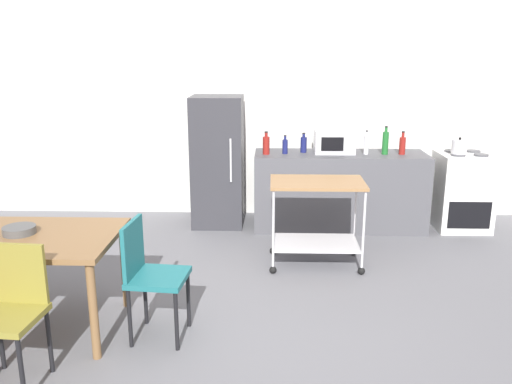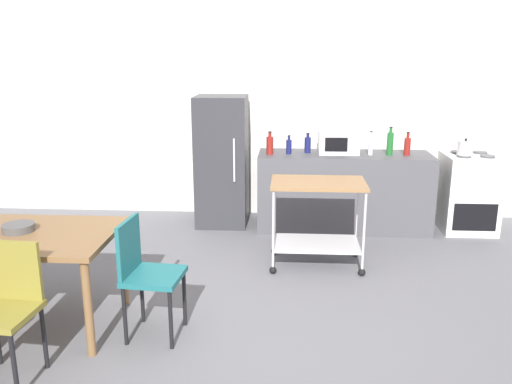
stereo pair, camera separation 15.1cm
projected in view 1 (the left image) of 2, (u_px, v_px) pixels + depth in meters
name	position (u px, v px, depth m)	size (l,w,h in m)	color
ground_plane	(257.00, 338.00, 3.92)	(12.00, 12.00, 0.00)	slate
back_wall	(265.00, 101.00, 6.63)	(8.40, 0.12, 2.90)	silver
kitchen_counter	(339.00, 191.00, 6.28)	(2.00, 0.64, 0.90)	#4C4C51
dining_table	(15.00, 246.00, 3.89)	(1.50, 0.90, 0.75)	brown
chair_olive	(11.00, 306.00, 3.30)	(0.43, 0.43, 0.89)	olive
chair_teal	(149.00, 271.00, 3.82)	(0.44, 0.44, 0.89)	#1E666B
stove_oven	(462.00, 191.00, 6.26)	(0.60, 0.61, 0.92)	white
refrigerator	(218.00, 161.00, 6.34)	(0.60, 0.63, 1.55)	#333338
kitchen_cart	(317.00, 209.00, 5.14)	(0.91, 0.57, 0.85)	olive
bottle_wine	(266.00, 145.00, 6.09)	(0.08, 0.08, 0.26)	maroon
bottle_soy_sauce	(285.00, 146.00, 6.13)	(0.06, 0.06, 0.22)	navy
bottle_sparkling_water	(304.00, 144.00, 6.21)	(0.07, 0.07, 0.23)	navy
microwave	(334.00, 142.00, 6.18)	(0.46, 0.35, 0.26)	silver
bottle_sesame_oil	(366.00, 144.00, 6.09)	(0.06, 0.06, 0.27)	silver
bottle_soda	(385.00, 142.00, 6.08)	(0.07, 0.07, 0.32)	#1E6628
bottle_vinegar	(402.00, 145.00, 6.09)	(0.07, 0.07, 0.27)	maroon
fruit_bowl	(19.00, 230.00, 3.90)	(0.24, 0.24, 0.06)	#4C4C4C
kettle	(459.00, 147.00, 6.03)	(0.24, 0.17, 0.19)	silver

